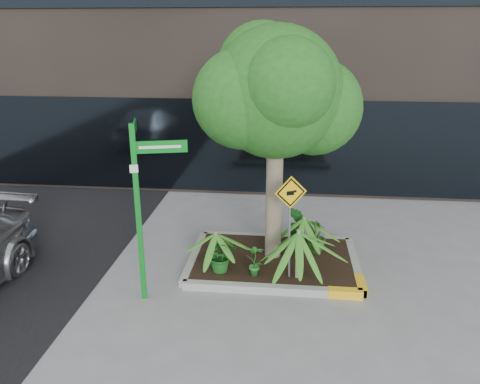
# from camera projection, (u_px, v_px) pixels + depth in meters

# --- Properties ---
(ground) EXTENTS (80.00, 80.00, 0.00)m
(ground) POSITION_uv_depth(u_px,v_px,m) (262.00, 271.00, 9.10)
(ground) COLOR gray
(ground) RESTS_ON ground
(planter) EXTENTS (3.35, 2.36, 0.15)m
(planter) POSITION_uv_depth(u_px,v_px,m) (275.00, 260.00, 9.30)
(planter) COLOR #9E9E99
(planter) RESTS_ON ground
(tree) EXTENTS (3.08, 2.74, 4.63)m
(tree) POSITION_uv_depth(u_px,v_px,m) (277.00, 93.00, 8.40)
(tree) COLOR gray
(tree) RESTS_ON ground
(palm_front) EXTENTS (1.07, 1.07, 1.19)m
(palm_front) POSITION_uv_depth(u_px,v_px,m) (299.00, 233.00, 8.29)
(palm_front) COLOR gray
(palm_front) RESTS_ON ground
(palm_left) EXTENTS (0.81, 0.81, 0.90)m
(palm_left) POSITION_uv_depth(u_px,v_px,m) (216.00, 234.00, 8.78)
(palm_left) COLOR gray
(palm_left) RESTS_ON ground
(palm_back) EXTENTS (0.81, 0.81, 0.90)m
(palm_back) POSITION_uv_depth(u_px,v_px,m) (304.00, 218.00, 9.50)
(palm_back) COLOR gray
(palm_back) RESTS_ON ground
(shrub_a) EXTENTS (0.71, 0.71, 0.64)m
(shrub_a) POSITION_uv_depth(u_px,v_px,m) (221.00, 255.00, 8.71)
(shrub_a) COLOR #195A1B
(shrub_a) RESTS_ON planter
(shrub_b) EXTENTS (0.54, 0.54, 0.69)m
(shrub_b) POSITION_uv_depth(u_px,v_px,m) (316.00, 236.00, 9.48)
(shrub_b) COLOR #295A1B
(shrub_b) RESTS_ON planter
(shrub_c) EXTENTS (0.35, 0.35, 0.63)m
(shrub_c) POSITION_uv_depth(u_px,v_px,m) (255.00, 260.00, 8.55)
(shrub_c) COLOR #247625
(shrub_c) RESTS_ON planter
(shrub_d) EXTENTS (0.57, 0.57, 0.81)m
(shrub_d) POSITION_uv_depth(u_px,v_px,m) (298.00, 224.00, 9.89)
(shrub_d) COLOR #1E6821
(shrub_d) RESTS_ON planter
(street_sign_post) EXTENTS (1.05, 0.89, 3.08)m
(street_sign_post) POSITION_uv_depth(u_px,v_px,m) (141.00, 194.00, 7.64)
(street_sign_post) COLOR #0B811E
(street_sign_post) RESTS_ON ground
(cattle_sign) EXTENTS (0.56, 0.23, 1.92)m
(cattle_sign) POSITION_uv_depth(u_px,v_px,m) (290.00, 210.00, 8.21)
(cattle_sign) COLOR slate
(cattle_sign) RESTS_ON ground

